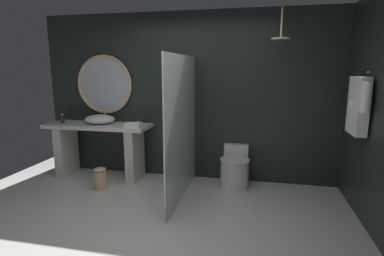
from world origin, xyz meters
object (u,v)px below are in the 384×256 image
round_wall_mirror (104,85)px  folded_hand_towel (133,125)px  vessel_sink (100,119)px  tumbler_cup (138,124)px  rain_shower_head (281,36)px  toilet (235,168)px  hanging_bathrobe (358,104)px  waste_bin (100,178)px  soap_dispenser (62,119)px

round_wall_mirror → folded_hand_towel: round_wall_mirror is taller
vessel_sink → tumbler_cup: 0.69m
rain_shower_head → folded_hand_towel: size_ratio=1.61×
tumbler_cup → toilet: bearing=4.7°
folded_hand_towel → vessel_sink: bearing=161.8°
vessel_sink → hanging_bathrobe: hanging_bathrobe is taller
waste_bin → toilet: bearing=16.9°
soap_dispenser → round_wall_mirror: bearing=26.8°
round_wall_mirror → folded_hand_towel: size_ratio=3.95×
hanging_bathrobe → folded_hand_towel: bearing=172.9°
rain_shower_head → toilet: size_ratio=0.61×
tumbler_cup → round_wall_mirror: size_ratio=0.08×
hanging_bathrobe → waste_bin: size_ratio=2.19×
soap_dispenser → folded_hand_towel: soap_dispenser is taller
tumbler_cup → toilet: size_ratio=0.12×
round_wall_mirror → folded_hand_towel: (0.68, -0.45, -0.57)m
soap_dispenser → rain_shower_head: 3.56m
vessel_sink → toilet: bearing=0.8°
round_wall_mirror → waste_bin: round_wall_mirror is taller
vessel_sink → hanging_bathrobe: bearing=-9.3°
toilet → folded_hand_towel: size_ratio=2.62×
folded_hand_towel → tumbler_cup: bearing=82.2°
round_wall_mirror → waste_bin: size_ratio=2.91×
hanging_bathrobe → waste_bin: hanging_bathrobe is taller
soap_dispenser → waste_bin: (0.88, -0.47, -0.77)m
tumbler_cup → rain_shower_head: (2.04, -0.13, 1.24)m
waste_bin → tumbler_cup: bearing=47.3°
rain_shower_head → waste_bin: 3.17m
soap_dispenser → hanging_bathrobe: hanging_bathrobe is taller
hanging_bathrobe → toilet: size_ratio=1.13×
vessel_sink → rain_shower_head: rain_shower_head is taller
toilet → waste_bin: bearing=-163.1°
tumbler_cup → folded_hand_towel: bearing=-97.8°
soap_dispenser → folded_hand_towel: 1.30m
soap_dispenser → rain_shower_head: rain_shower_head is taller
rain_shower_head → waste_bin: (-2.46, -0.32, -1.98)m
hanging_bathrobe → toilet: bearing=156.6°
vessel_sink → folded_hand_towel: size_ratio=1.99×
round_wall_mirror → rain_shower_head: size_ratio=2.45×
round_wall_mirror → soap_dispenser: bearing=-153.2°
toilet → vessel_sink: bearing=-179.2°
rain_shower_head → toilet: rain_shower_head is taller
rain_shower_head → round_wall_mirror: bearing=170.5°
soap_dispenser → toilet: soap_dispenser is taller
tumbler_cup → folded_hand_towel: 0.13m
soap_dispenser → hanging_bathrobe: size_ratio=0.21×
round_wall_mirror → rain_shower_head: bearing=-9.5°
hanging_bathrobe → folded_hand_towel: size_ratio=2.98×
soap_dispenser → waste_bin: soap_dispenser is taller
vessel_sink → toilet: (2.17, 0.03, -0.67)m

